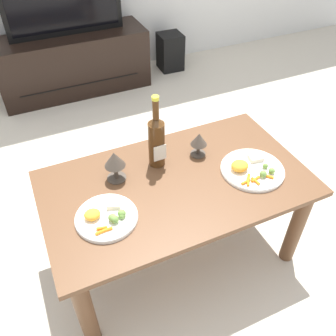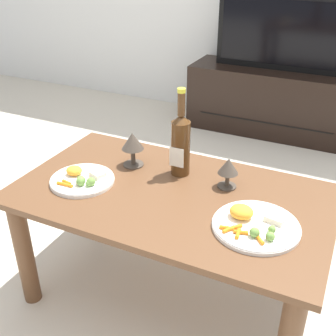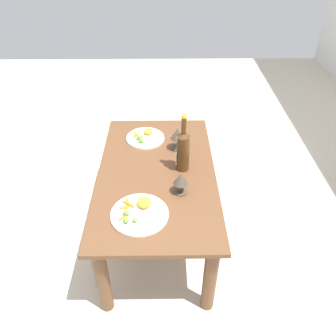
{
  "view_description": "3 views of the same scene",
  "coord_description": "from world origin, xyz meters",
  "views": [
    {
      "loc": [
        -0.49,
        -1.0,
        1.59
      ],
      "look_at": [
        -0.03,
        0.01,
        0.59
      ],
      "focal_mm": 38.11,
      "sensor_mm": 36.0,
      "label": 1
    },
    {
      "loc": [
        0.56,
        -1.19,
        1.33
      ],
      "look_at": [
        -0.04,
        0.05,
        0.58
      ],
      "focal_mm": 44.96,
      "sensor_mm": 36.0,
      "label": 2
    },
    {
      "loc": [
        1.49,
        0.05,
        1.7
      ],
      "look_at": [
        0.03,
        0.06,
        0.56
      ],
      "focal_mm": 35.91,
      "sensor_mm": 36.0,
      "label": 3
    }
  ],
  "objects": [
    {
      "name": "dinner_plate_right",
      "position": [
        0.33,
        -0.08,
        0.52
      ],
      "size": [
        0.28,
        0.28,
        0.06
      ],
      "color": "white",
      "rests_on": "dining_table"
    },
    {
      "name": "dining_table",
      "position": [
        0.0,
        0.0,
        0.41
      ],
      "size": [
        1.16,
        0.66,
        0.51
      ],
      "color": "brown",
      "rests_on": "ground_plane"
    },
    {
      "name": "goblet_left",
      "position": [
        -0.23,
        0.13,
        0.61
      ],
      "size": [
        0.09,
        0.09,
        0.14
      ],
      "color": "#473D33",
      "rests_on": "dining_table"
    },
    {
      "name": "dinner_plate_left",
      "position": [
        -0.34,
        -0.08,
        0.52
      ],
      "size": [
        0.25,
        0.25,
        0.05
      ],
      "color": "white",
      "rests_on": "dining_table"
    },
    {
      "name": "ground_plane",
      "position": [
        0.0,
        0.0,
        0.0
      ],
      "size": [
        6.4,
        6.4,
        0.0
      ],
      "primitive_type": "plane",
      "color": "beige"
    },
    {
      "name": "wine_bottle",
      "position": [
        -0.03,
        0.15,
        0.65
      ],
      "size": [
        0.07,
        0.08,
        0.35
      ],
      "color": "#4C2D14",
      "rests_on": "dining_table"
    },
    {
      "name": "goblet_right",
      "position": [
        0.17,
        0.13,
        0.59
      ],
      "size": [
        0.08,
        0.08,
        0.12
      ],
      "color": "#473D33",
      "rests_on": "dining_table"
    }
  ]
}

